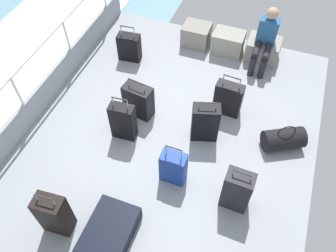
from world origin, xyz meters
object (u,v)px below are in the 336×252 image
object	(u,v)px
suitcase_1	(123,121)
suitcase_4	(237,190)
passenger_seated	(265,38)
suitcase_8	(138,101)
duffel_bag	(283,139)
suitcase_0	(205,122)
cargo_crate_1	(228,42)
suitcase_3	(129,47)
cargo_crate_0	(196,35)
suitcase_6	(173,167)
suitcase_5	(228,99)
cargo_crate_2	(263,49)
suitcase_7	(109,232)
suitcase_2	(54,214)

from	to	relation	value
suitcase_1	suitcase_4	distance (m)	1.94
passenger_seated	suitcase_8	world-z (taller)	passenger_seated
duffel_bag	suitcase_0	bearing A→B (deg)	-168.57
cargo_crate_1	suitcase_8	size ratio (longest dim) A/B	0.84
passenger_seated	suitcase_3	bearing A→B (deg)	-163.00
cargo_crate_0	cargo_crate_1	bearing A→B (deg)	-1.56
passenger_seated	suitcase_6	xyz separation A→B (m)	(-0.68, -2.85, -0.29)
suitcase_5	duffel_bag	xyz separation A→B (m)	(0.97, -0.38, -0.14)
cargo_crate_0	duffel_bag	size ratio (longest dim) A/B	0.79
cargo_crate_1	suitcase_4	size ratio (longest dim) A/B	0.76
suitcase_0	suitcase_5	distance (m)	0.65
suitcase_4	duffel_bag	distance (m)	1.28
suitcase_1	suitcase_8	distance (m)	0.50
cargo_crate_0	cargo_crate_2	bearing A→B (deg)	2.07
cargo_crate_1	suitcase_0	world-z (taller)	suitcase_0
suitcase_4	duffel_bag	size ratio (longest dim) A/B	1.15
cargo_crate_0	passenger_seated	distance (m)	1.34
cargo_crate_2	suitcase_1	distance (m)	3.06
suitcase_8	suitcase_5	bearing A→B (deg)	21.57
suitcase_4	cargo_crate_1	bearing A→B (deg)	105.94
suitcase_1	suitcase_5	distance (m)	1.70
cargo_crate_1	suitcase_7	distance (m)	4.08
suitcase_8	passenger_seated	bearing A→B (deg)	49.56
cargo_crate_2	suitcase_6	xyz separation A→B (m)	(-0.68, -3.03, 0.08)
suitcase_1	suitcase_4	bearing A→B (deg)	-16.12
passenger_seated	suitcase_4	distance (m)	2.95
suitcase_5	suitcase_6	world-z (taller)	suitcase_5
suitcase_4	cargo_crate_0	bearing A→B (deg)	116.09
cargo_crate_2	suitcase_3	size ratio (longest dim) A/B	0.88
suitcase_8	cargo_crate_1	bearing A→B (deg)	64.43
suitcase_2	suitcase_3	bearing A→B (deg)	98.48
suitcase_0	suitcase_1	bearing A→B (deg)	-160.60
passenger_seated	cargo_crate_0	bearing A→B (deg)	173.98
cargo_crate_2	passenger_seated	size ratio (longest dim) A/B	0.58
suitcase_1	suitcase_8	xyz separation A→B (m)	(0.03, 0.50, -0.04)
cargo_crate_2	suitcase_2	world-z (taller)	suitcase_2
suitcase_0	suitcase_8	xyz separation A→B (m)	(-1.13, 0.09, -0.04)
suitcase_2	suitcase_5	size ratio (longest dim) A/B	1.05
suitcase_6	suitcase_7	world-z (taller)	suitcase_6
passenger_seated	suitcase_5	world-z (taller)	passenger_seated
cargo_crate_0	suitcase_3	xyz separation A→B (m)	(-1.03, -0.84, 0.05)
suitcase_7	cargo_crate_0	bearing A→B (deg)	91.94
suitcase_4	suitcase_6	bearing A→B (deg)	174.85
suitcase_2	suitcase_7	distance (m)	0.72
suitcase_6	suitcase_8	distance (m)	1.34
suitcase_1	suitcase_2	bearing A→B (deg)	-95.88
cargo_crate_0	suitcase_6	distance (m)	3.05
cargo_crate_0	suitcase_0	xyz separation A→B (m)	(0.80, -2.12, 0.12)
suitcase_1	suitcase_3	bearing A→B (deg)	111.54
suitcase_1	suitcase_6	size ratio (longest dim) A/B	1.12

